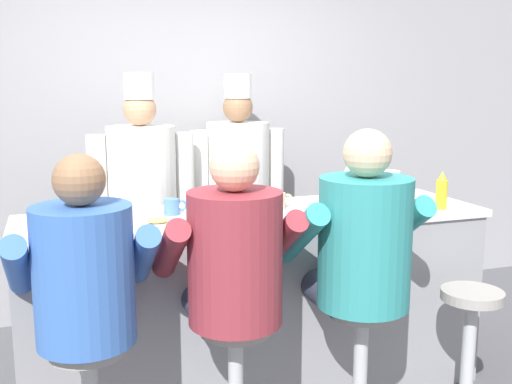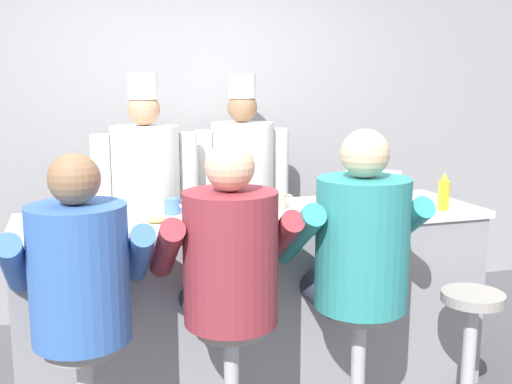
{
  "view_description": "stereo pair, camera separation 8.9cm",
  "coord_description": "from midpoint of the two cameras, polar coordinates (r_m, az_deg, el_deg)",
  "views": [
    {
      "loc": [
        -1.03,
        -2.65,
        1.71
      ],
      "look_at": [
        -0.01,
        0.32,
        1.14
      ],
      "focal_mm": 42.0,
      "sensor_mm": 36.0,
      "label": 1
    },
    {
      "loc": [
        -0.94,
        -2.68,
        1.71
      ],
      "look_at": [
        -0.01,
        0.32,
        1.14
      ],
      "focal_mm": 42.0,
      "sensor_mm": 36.0,
      "label": 2
    }
  ],
  "objects": [
    {
      "name": "diner_seated_maroon",
      "position": [
        2.62,
        -3.21,
        -6.97
      ],
      "size": [
        0.62,
        0.61,
        1.48
      ],
      "color": "#B2B5BA",
      "rests_on": "ground_plane"
    },
    {
      "name": "diner_counter",
      "position": [
        3.4,
        -0.76,
        -10.39
      ],
      "size": [
        2.53,
        0.72,
        1.02
      ],
      "color": "gray",
      "rests_on": "ground_plane"
    },
    {
      "name": "mustard_bottle_yellow",
      "position": [
        3.47,
        16.56,
        0.04
      ],
      "size": [
        0.06,
        0.06,
        0.21
      ],
      "color": "yellow",
      "rests_on": "diner_counter"
    },
    {
      "name": "coffee_mug_tan",
      "position": [
        3.35,
        1.4,
        -0.83
      ],
      "size": [
        0.13,
        0.09,
        0.09
      ],
      "color": "beige",
      "rests_on": "diner_counter"
    },
    {
      "name": "cereal_bowl",
      "position": [
        3.16,
        -18.56,
        -2.36
      ],
      "size": [
        0.14,
        0.14,
        0.06
      ],
      "color": "#B24C47",
      "rests_on": "diner_counter"
    },
    {
      "name": "cook_in_whites_far",
      "position": [
        4.33,
        -2.29,
        0.53
      ],
      "size": [
        0.7,
        0.45,
        1.78
      ],
      "color": "#232328",
      "rests_on": "ground_plane"
    },
    {
      "name": "diner_seated_teal",
      "position": [
        2.84,
        9.02,
        -5.35
      ],
      "size": [
        0.65,
        0.64,
        1.51
      ],
      "color": "#B2B5BA",
      "rests_on": "ground_plane"
    },
    {
      "name": "diner_seated_blue",
      "position": [
        2.54,
        -17.02,
        -8.29
      ],
      "size": [
        0.6,
        0.59,
        1.45
      ],
      "color": "#B2B5BA",
      "rests_on": "ground_plane"
    },
    {
      "name": "breakfast_plate",
      "position": [
        2.98,
        -10.18,
        -3.02
      ],
      "size": [
        0.24,
        0.24,
        0.05
      ],
      "color": "white",
      "rests_on": "diner_counter"
    },
    {
      "name": "empty_stool_round",
      "position": [
        3.3,
        18.94,
        -12.59
      ],
      "size": [
        0.31,
        0.31,
        0.69
      ],
      "color": "#B2B5BA",
      "rests_on": "ground_plane"
    },
    {
      "name": "wall_back",
      "position": [
        4.56,
        -6.36,
        5.67
      ],
      "size": [
        10.0,
        0.06,
        2.7
      ],
      "color": "#99999E",
      "rests_on": "ground_plane"
    },
    {
      "name": "hot_sauce_bottle_orange",
      "position": [
        3.31,
        7.76,
        -0.76
      ],
      "size": [
        0.03,
        0.03,
        0.13
      ],
      "color": "orange",
      "rests_on": "diner_counter"
    },
    {
      "name": "coffee_mug_blue",
      "position": [
        3.23,
        -8.75,
        -1.38
      ],
      "size": [
        0.13,
        0.08,
        0.09
      ],
      "color": "#4C7AB2",
      "rests_on": "diner_counter"
    },
    {
      "name": "ketchup_bottle_red",
      "position": [
        3.4,
        8.03,
        0.53
      ],
      "size": [
        0.06,
        0.06,
        0.26
      ],
      "color": "red",
      "rests_on": "diner_counter"
    },
    {
      "name": "water_pitcher_clear",
      "position": [
        3.48,
        11.81,
        0.34
      ],
      "size": [
        0.14,
        0.13,
        0.2
      ],
      "color": "silver",
      "rests_on": "diner_counter"
    },
    {
      "name": "cook_in_whites_near",
      "position": [
        4.03,
        -11.36,
        -0.39
      ],
      "size": [
        0.7,
        0.45,
        1.78
      ],
      "color": "#232328",
      "rests_on": "ground_plane"
    },
    {
      "name": "cup_stack_steel",
      "position": [
        3.34,
        -2.79,
        1.1
      ],
      "size": [
        0.1,
        0.1,
        0.32
      ],
      "color": "#B7BABF",
      "rests_on": "diner_counter"
    }
  ]
}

